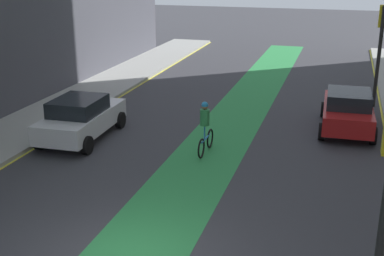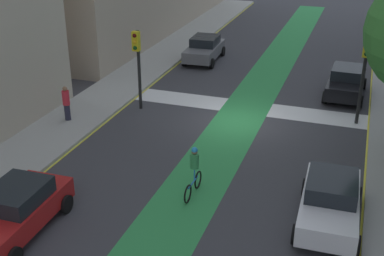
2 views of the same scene
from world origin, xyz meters
name	(u,v)px [view 1 (image 1 of 2)]	position (x,y,z in m)	size (l,w,h in m)	color
traffic_signal_far_right	(381,37)	(5.64, 14.69, 3.11)	(0.35, 0.52, 4.45)	black
car_white_left_far	(81,118)	(-4.88, 6.99, 0.80)	(2.12, 4.25, 1.57)	silver
car_red_right_far	(348,110)	(4.50, 10.80, 0.80)	(2.11, 4.25, 1.57)	#A51919
cyclist_in_lane	(205,127)	(-0.10, 6.80, 0.97)	(0.32, 1.73, 1.86)	black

